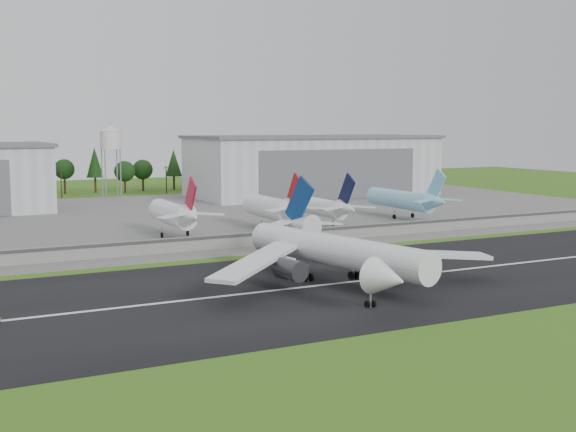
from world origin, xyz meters
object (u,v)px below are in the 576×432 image
parked_jet_red_a (176,214)px  parked_jet_skyblue (406,200)px  main_airliner (337,258)px  parked_jet_red_b (275,208)px  parked_jet_navy (325,207)px

parked_jet_red_a → parked_jet_skyblue: parked_jet_red_a is taller
main_airliner → parked_jet_red_a: main_airliner is taller
parked_jet_red_b → parked_jet_navy: parked_jet_red_b is taller
parked_jet_navy → parked_jet_red_b: bearing=179.7°
parked_jet_navy → parked_jet_skyblue: size_ratio=0.84×
parked_jet_red_a → parked_jet_navy: (44.35, -0.07, -0.37)m
main_airliner → parked_jet_navy: bearing=-130.5°
parked_jet_red_b → parked_jet_skyblue: parked_jet_red_b is taller
main_airliner → parked_jet_skyblue: (67.50, 71.99, 1.25)m
main_airliner → parked_jet_red_b: 69.84m
main_airliner → parked_jet_red_b: size_ratio=1.88×
parked_jet_red_a → parked_jet_skyblue: 76.47m
parked_jet_navy → parked_jet_skyblue: 32.36m
parked_jet_red_b → parked_jet_navy: bearing=-0.3°
parked_jet_red_a → parked_jet_red_b: size_ratio=1.00×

